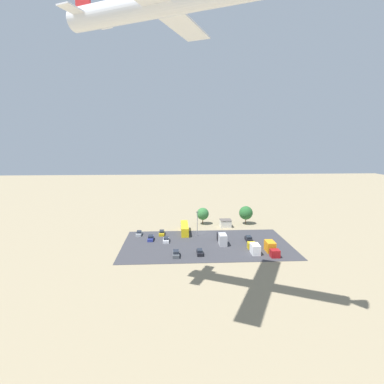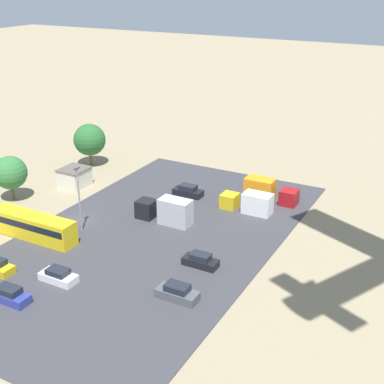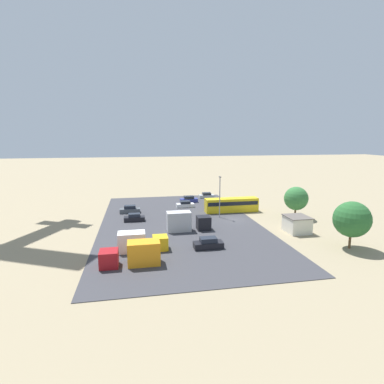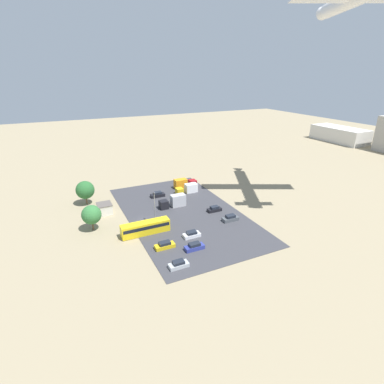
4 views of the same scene
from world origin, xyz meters
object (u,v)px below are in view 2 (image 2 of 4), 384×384
shed_building (75,177)px  parked_truck_2 (268,191)px  parked_truck_1 (249,203)px  parked_car_0 (188,191)px  parked_car_6 (200,261)px  parked_truck_0 (167,211)px  parked_car_2 (177,293)px  bus (33,226)px  parked_car_1 (58,276)px  parked_car_3 (9,295)px

shed_building → parked_truck_2: (-8.86, 28.25, 0.05)m
parked_truck_1 → parked_car_0: bearing=84.9°
parked_car_6 → parked_truck_0: size_ratio=0.52×
parked_car_2 → parked_truck_2: parked_truck_2 is taller
parked_car_2 → parked_truck_0: parked_truck_0 is taller
bus → parked_truck_2: (-24.85, 21.40, -0.24)m
shed_building → parked_truck_0: size_ratio=0.55×
parked_car_0 → parked_truck_2: size_ratio=0.57×
shed_building → parked_car_2: (19.15, 29.23, -0.68)m
bus → parked_truck_1: bus is taller
parked_car_0 → parked_truck_2: 11.70m
parked_car_2 → parked_truck_2: 28.04m
bus → parked_car_1: bearing=56.2°
parked_car_3 → parked_truck_0: size_ratio=0.57×
bus → parked_car_1: (6.33, 9.47, -1.04)m
parked_car_0 → parked_truck_1: parked_truck_1 is taller
shed_building → parked_truck_1: parked_truck_1 is taller
shed_building → parked_car_3: shed_building is taller
parked_car_3 → parked_car_6: (-15.30, 13.76, -0.03)m
parked_car_1 → parked_truck_2: parked_truck_2 is taller
parked_car_1 → parked_car_6: size_ratio=1.02×
parked_car_0 → parked_car_3: bearing=-4.9°
parked_truck_0 → parked_car_0: bearing=11.6°
bus → parked_car_6: 21.77m
parked_car_2 → parked_truck_2: bearing=2.0°
shed_building → parked_truck_2: 29.61m
bus → parked_car_2: bearing=82.0°
parked_car_3 → parked_truck_1: parked_truck_1 is taller
parked_car_6 → parked_truck_1: parked_truck_1 is taller
shed_building → parked_car_3: size_ratio=0.96×
parked_car_6 → parked_truck_2: 21.10m
parked_car_6 → parked_truck_1: bearing=3.0°
bus → parked_car_2: 22.62m
parked_car_2 → parked_car_3: 16.94m
parked_truck_0 → parked_truck_2: bearing=-34.6°
parked_car_1 → parked_truck_2: size_ratio=0.54×
parked_car_0 → parked_car_3: size_ratio=0.99×
shed_building → parked_car_2: bearing=56.8°
parked_car_2 → parked_car_6: parked_car_2 is taller
parked_car_6 → parked_truck_0: bearing=49.0°
parked_car_6 → parked_truck_0: 12.09m
parked_car_0 → shed_building: bearing=-74.3°
bus → parked_car_2: (3.16, 22.38, -0.96)m
parked_car_3 → parked_car_6: 20.58m
parked_car_6 → parked_truck_2: (-21.09, -0.02, 0.78)m
parked_car_1 → parked_truck_1: bearing=157.1°
parked_car_0 → parked_car_1: size_ratio=1.06×
parked_truck_0 → parked_car_2: bearing=-145.8°
parked_car_1 → parked_car_3: bearing=-19.2°
parked_car_1 → parked_truck_1: (-26.27, 11.12, 0.70)m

